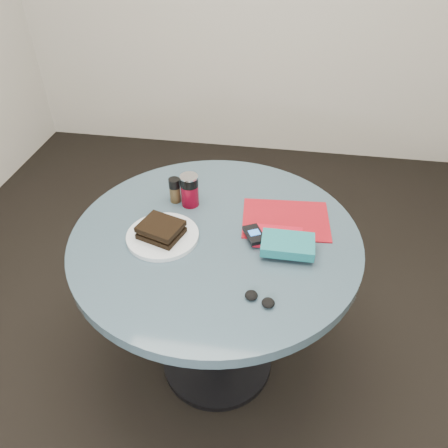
# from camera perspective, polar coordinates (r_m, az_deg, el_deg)

# --- Properties ---
(ground) EXTENTS (4.00, 4.00, 0.00)m
(ground) POSITION_cam_1_polar(r_m,az_deg,el_deg) (2.07, -0.86, -17.48)
(ground) COLOR black
(ground) RESTS_ON ground
(table) EXTENTS (1.00, 1.00, 0.75)m
(table) POSITION_cam_1_polar(r_m,az_deg,el_deg) (1.61, -1.06, -5.81)
(table) COLOR black
(table) RESTS_ON ground
(plate) EXTENTS (0.31, 0.31, 0.02)m
(plate) POSITION_cam_1_polar(r_m,az_deg,el_deg) (1.50, -8.01, -1.57)
(plate) COLOR silver
(plate) RESTS_ON table
(sandwich) EXTENTS (0.16, 0.15, 0.05)m
(sandwich) POSITION_cam_1_polar(r_m,az_deg,el_deg) (1.47, -8.23, -0.73)
(sandwich) COLOR black
(sandwich) RESTS_ON plate
(soda_can) EXTENTS (0.08, 0.08, 0.12)m
(soda_can) POSITION_cam_1_polar(r_m,az_deg,el_deg) (1.61, -4.50, 4.41)
(soda_can) COLOR maroon
(soda_can) RESTS_ON table
(pepper_grinder) EXTENTS (0.05, 0.05, 0.10)m
(pepper_grinder) POSITION_cam_1_polar(r_m,az_deg,el_deg) (1.64, -6.44, 4.44)
(pepper_grinder) COLOR #40311B
(pepper_grinder) RESTS_ON table
(magazine) EXTENTS (0.32, 0.25, 0.01)m
(magazine) POSITION_cam_1_polar(r_m,az_deg,el_deg) (1.58, 8.06, 0.58)
(magazine) COLOR maroon
(magazine) RESTS_ON table
(red_book) EXTENTS (0.17, 0.11, 0.01)m
(red_book) POSITION_cam_1_polar(r_m,az_deg,el_deg) (1.48, 7.08, -1.71)
(red_book) COLOR #AE0D20
(red_book) RESTS_ON magazine
(novel) EXTENTS (0.17, 0.11, 0.03)m
(novel) POSITION_cam_1_polar(r_m,az_deg,el_deg) (1.42, 8.33, -2.68)
(novel) COLOR #155F67
(novel) RESTS_ON red_book
(mp3_player) EXTENTS (0.09, 0.11, 0.02)m
(mp3_player) POSITION_cam_1_polar(r_m,az_deg,el_deg) (1.46, 3.97, -1.36)
(mp3_player) COLOR black
(mp3_player) RESTS_ON red_book
(headphones) EXTENTS (0.10, 0.07, 0.02)m
(headphones) POSITION_cam_1_polar(r_m,az_deg,el_deg) (1.28, 4.68, -9.74)
(headphones) COLOR black
(headphones) RESTS_ON table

